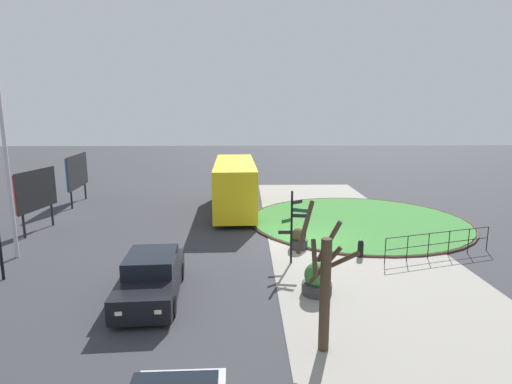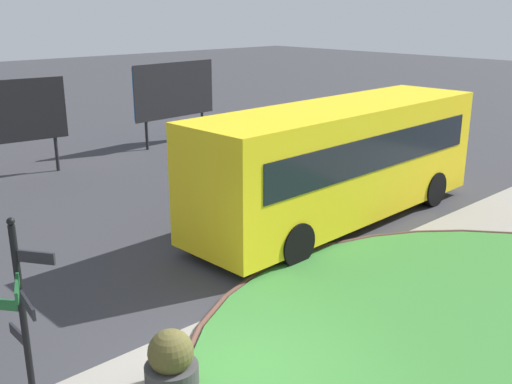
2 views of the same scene
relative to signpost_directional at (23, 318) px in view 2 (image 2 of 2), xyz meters
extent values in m
plane|color=#333338|center=(2.81, -0.93, -1.72)|extent=(120.00, 120.00, 0.00)
cylinder|color=black|center=(0.02, 0.04, -0.24)|extent=(0.09, 0.09, 2.96)
sphere|color=black|center=(0.02, 0.04, 1.29)|extent=(0.10, 0.10, 0.10)
cube|color=black|center=(0.18, -0.21, 0.84)|extent=(0.31, 0.43, 0.15)
cube|color=#195128|center=(-0.12, -0.28, 0.56)|extent=(0.27, 0.57, 0.15)
cube|color=black|center=(-0.04, -0.32, 0.32)|extent=(0.13, 0.63, 0.15)
cube|color=#195128|center=(-0.16, 0.27, 0.14)|extent=(0.33, 0.41, 0.15)
cube|color=black|center=(0.02, 0.33, -0.39)|extent=(0.04, 0.50, 0.15)
cube|color=yellow|center=(9.44, 2.60, -0.02)|extent=(9.36, 2.71, 2.85)
cube|color=black|center=(9.41, 3.82, 0.38)|extent=(8.17, 0.28, 0.88)
cube|color=black|center=(9.48, 1.38, 0.38)|extent=(8.17, 0.28, 0.88)
cube|color=black|center=(14.10, 2.75, 0.12)|extent=(0.08, 1.98, 1.10)
cube|color=black|center=(14.10, 2.75, 1.18)|extent=(0.06, 1.33, 0.28)
cylinder|color=black|center=(12.38, 3.80, -1.22)|extent=(1.01, 0.33, 1.00)
cylinder|color=black|center=(12.45, 1.59, -1.22)|extent=(1.01, 0.33, 1.00)
cylinder|color=black|center=(6.44, 3.62, -1.22)|extent=(1.01, 0.33, 1.00)
cylinder|color=black|center=(6.51, 1.40, -1.22)|extent=(1.01, 0.33, 1.00)
cylinder|color=black|center=(10.27, 13.25, -0.59)|extent=(0.12, 0.12, 2.26)
cylinder|color=black|center=(13.29, 13.52, -0.59)|extent=(0.12, 0.12, 2.26)
cube|color=#1E66B2|center=(11.78, 13.39, 0.53)|extent=(4.04, 0.47, 2.14)
cube|color=black|center=(11.79, 13.32, 0.53)|extent=(4.14, 0.39, 2.24)
cylinder|color=black|center=(6.17, 12.62, -0.61)|extent=(0.12, 0.12, 2.23)
cube|color=red|center=(4.99, 12.77, 0.51)|extent=(3.16, 0.52, 1.98)
cube|color=black|center=(4.98, 12.70, 0.51)|extent=(3.25, 0.45, 2.08)
cylinder|color=#383838|center=(1.86, -0.51, -1.50)|extent=(0.81, 0.81, 0.44)
sphere|color=#4C4723|center=(1.86, -0.51, -1.06)|extent=(0.69, 0.69, 0.69)
camera|label=1|loc=(-16.08, 1.88, 4.39)|focal=28.77mm
camera|label=2|loc=(-2.36, -6.92, 3.76)|focal=41.50mm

